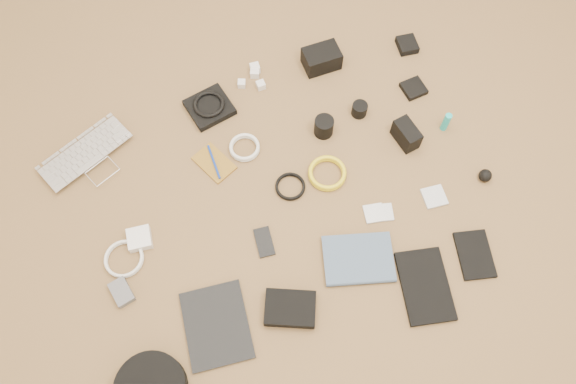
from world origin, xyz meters
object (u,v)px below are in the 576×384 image
object	(u,v)px
dslr_camera	(321,59)
paperback	(362,284)
laptop	(93,162)
phone	(264,242)
tablet	(217,325)

from	to	relation	value
dslr_camera	paperback	world-z (taller)	dslr_camera
laptop	phone	size ratio (longest dim) A/B	3.22
tablet	phone	world-z (taller)	tablet
dslr_camera	tablet	bearing A→B (deg)	-129.80
phone	paperback	world-z (taller)	paperback
laptop	phone	xyz separation A→B (m)	(0.46, -0.49, -0.01)
dslr_camera	phone	bearing A→B (deg)	-126.41
tablet	laptop	bearing A→B (deg)	114.92
dslr_camera	phone	distance (m)	0.75
phone	dslr_camera	bearing A→B (deg)	59.72
laptop	tablet	world-z (taller)	laptop
laptop	paperback	world-z (taller)	laptop
dslr_camera	paperback	xyz separation A→B (m)	(-0.21, -0.85, -0.03)
tablet	paperback	size ratio (longest dim) A/B	1.11
phone	tablet	bearing A→B (deg)	-131.97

